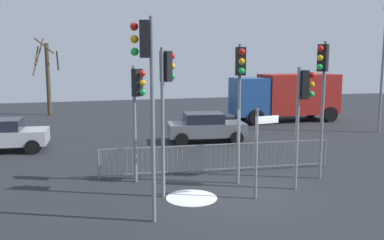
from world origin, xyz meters
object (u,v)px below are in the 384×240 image
at_px(traffic_light_mid_left, 166,89).
at_px(traffic_light_mid_right, 240,83).
at_px(delivery_truck, 286,95).
at_px(street_lamp, 383,56).
at_px(traffic_light_rear_left, 322,80).
at_px(bare_tree_left, 47,75).
at_px(traffic_light_foreground_right, 303,101).
at_px(car_silver_near, 2,135).
at_px(traffic_light_foreground_left, 146,75).
at_px(traffic_light_rear_right, 137,98).
at_px(car_grey_trailing, 206,127).
at_px(direction_sign_post, 258,148).

bearing_deg(traffic_light_mid_left, traffic_light_mid_right, 66.22).
xyz_separation_m(traffic_light_mid_right, delivery_truck, (8.32, 12.29, -1.65)).
height_order(traffic_light_mid_left, street_lamp, street_lamp).
distance_m(traffic_light_rear_left, bare_tree_left, 22.11).
bearing_deg(traffic_light_mid_right, traffic_light_rear_left, -169.82).
bearing_deg(traffic_light_mid_left, traffic_light_rear_left, 59.22).
bearing_deg(traffic_light_mid_right, traffic_light_foreground_right, 164.62).
xyz_separation_m(traffic_light_rear_left, car_silver_near, (-11.25, 7.69, -2.70)).
bearing_deg(traffic_light_rear_left, traffic_light_foreground_right, 88.79).
distance_m(traffic_light_mid_right, delivery_truck, 14.93).
bearing_deg(delivery_truck, bare_tree_left, -24.92).
relative_size(traffic_light_foreground_left, car_silver_near, 1.33).
bearing_deg(traffic_light_foreground_right, traffic_light_rear_left, 132.79).
distance_m(traffic_light_rear_left, street_lamp, 11.10).
bearing_deg(traffic_light_rear_right, car_silver_near, -86.03).
relative_size(car_silver_near, car_grey_trailing, 0.98).
bearing_deg(traffic_light_foreground_left, traffic_light_rear_left, -55.44).
distance_m(traffic_light_mid_left, traffic_light_rear_left, 5.45).
bearing_deg(traffic_light_rear_left, car_grey_trailing, -21.23).
bearing_deg(car_silver_near, traffic_light_foreground_right, -36.10).
height_order(traffic_light_mid_left, traffic_light_mid_right, traffic_light_mid_right).
xyz_separation_m(traffic_light_foreground_left, direction_sign_post, (3.46, 0.89, -2.25)).
distance_m(traffic_light_foreground_left, direction_sign_post, 4.22).
xyz_separation_m(direction_sign_post, car_silver_near, (-8.39, 8.93, -0.77)).
distance_m(traffic_light_rear_right, traffic_light_mid_right, 3.40).
xyz_separation_m(traffic_light_rear_right, traffic_light_rear_left, (6.06, -1.30, 0.58)).
relative_size(traffic_light_mid_left, delivery_truck, 0.64).
height_order(car_grey_trailing, bare_tree_left, bare_tree_left).
height_order(direction_sign_post, bare_tree_left, bare_tree_left).
bearing_deg(car_grey_trailing, car_silver_near, -175.16).
bearing_deg(traffic_light_mid_right, car_silver_near, -28.15).
bearing_deg(street_lamp, delivery_truck, 119.63).
xyz_separation_m(direction_sign_post, delivery_truck, (8.29, 13.72, 0.20)).
height_order(traffic_light_foreground_left, traffic_light_foreground_right, traffic_light_foreground_left).
bearing_deg(delivery_truck, traffic_light_mid_left, 49.97).
bearing_deg(traffic_light_mid_right, traffic_light_foreground_left, 47.87).
distance_m(traffic_light_rear_left, delivery_truck, 13.71).
relative_size(traffic_light_rear_left, car_grey_trailing, 1.19).
distance_m(traffic_light_mid_right, direction_sign_post, 2.34).
distance_m(street_lamp, bare_tree_left, 22.32).
distance_m(traffic_light_rear_right, car_grey_trailing, 7.64).
bearing_deg(traffic_light_mid_left, delivery_truck, 106.12).
relative_size(traffic_light_mid_right, direction_sign_post, 1.70).
bearing_deg(street_lamp, bare_tree_left, 145.56).
bearing_deg(bare_tree_left, direction_sign_post, -71.42).
bearing_deg(delivery_truck, direction_sign_post, 59.32).
bearing_deg(car_silver_near, traffic_light_foreground_left, -59.43).
height_order(traffic_light_rear_right, direction_sign_post, traffic_light_rear_right).
bearing_deg(delivery_truck, traffic_light_mid_right, 56.37).
xyz_separation_m(traffic_light_foreground_left, delivery_truck, (11.74, 14.61, -2.05)).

